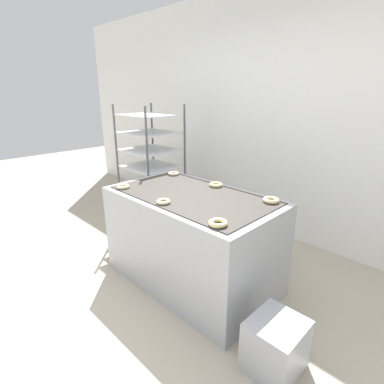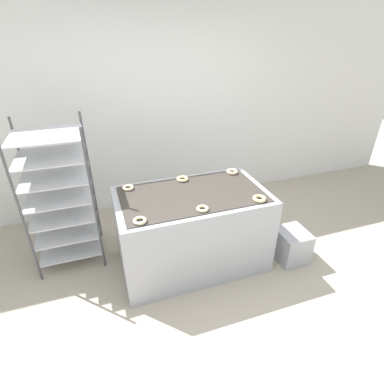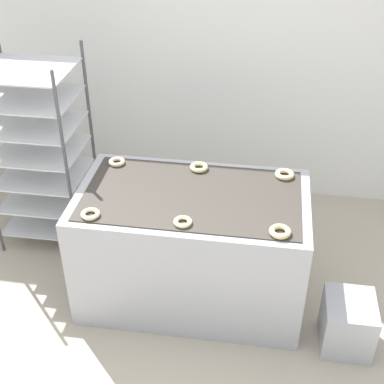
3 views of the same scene
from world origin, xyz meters
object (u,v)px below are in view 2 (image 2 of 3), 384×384
donut_far_center (183,179)px  donut_far_right (232,172)px  baking_rack_cart (60,195)px  glaze_bin (291,245)px  donut_near_left (140,221)px  donut_near_right (259,199)px  donut_far_left (128,188)px  fryer_machine (192,229)px  donut_near_center (203,209)px

donut_far_center → donut_far_right: size_ratio=0.97×
baking_rack_cart → donut_far_center: (1.24, -0.20, 0.08)m
glaze_bin → donut_near_left: (-1.61, -0.01, 0.68)m
baking_rack_cart → donut_far_center: size_ratio=12.34×
donut_near_right → donut_far_left: bearing=151.2°
donut_far_right → donut_far_center: bearing=179.5°
fryer_machine → donut_near_right: size_ratio=11.68×
donut_near_right → donut_far_right: size_ratio=0.99×
donut_near_center → donut_far_right: 0.85m
donut_near_left → donut_near_center: (0.56, 0.01, -0.00)m
donut_far_left → donut_far_right: size_ratio=0.89×
glaze_bin → donut_far_right: donut_far_right is taller
glaze_bin → donut_near_left: donut_near_left is taller
glaze_bin → donut_far_center: bearing=149.0°
donut_far_center → glaze_bin: bearing=-31.0°
donut_far_left → donut_near_right: bearing=-28.8°
donut_near_left → donut_far_right: 1.30m
fryer_machine → donut_far_left: donut_far_left is taller
donut_near_right → donut_far_center: 0.84m
glaze_bin → donut_near_center: 1.25m
baking_rack_cart → donut_far_left: 0.70m
fryer_machine → donut_near_center: (-0.01, -0.31, 0.44)m
donut_near_center → donut_far_left: (-0.57, 0.61, 0.00)m
donut_near_right → donut_near_left: bearing=179.9°
donut_near_right → fryer_machine: bearing=150.2°
donut_near_left → baking_rack_cart: bearing=128.7°
fryer_machine → donut_far_center: size_ratio=11.99×
donut_near_right → donut_far_center: size_ratio=1.03×
donut_near_right → donut_far_center: donut_near_right is taller
baking_rack_cart → donut_near_left: baking_rack_cart is taller
fryer_machine → donut_near_right: donut_near_right is taller
donut_near_left → donut_far_center: (0.57, 0.63, 0.00)m
glaze_bin → donut_far_left: bearing=159.2°
donut_near_left → donut_far_right: (1.14, 0.62, 0.00)m
donut_near_right → donut_far_right: (0.02, 0.63, 0.00)m
donut_near_left → donut_near_center: bearing=0.8°
baking_rack_cart → donut_far_right: bearing=-6.5°
donut_far_left → donut_near_center: bearing=-47.2°
glaze_bin → donut_far_center: 1.39m
glaze_bin → donut_near_center: donut_near_center is taller
baking_rack_cart → donut_near_right: (1.79, -0.83, 0.08)m
donut_near_left → donut_far_right: donut_far_right is taller
donut_near_center → donut_far_center: 0.62m
donut_near_left → donut_far_center: donut_far_center is taller
donut_near_center → donut_near_left: bearing=-179.2°
donut_near_center → baking_rack_cart: bearing=146.1°
baking_rack_cart → glaze_bin: bearing=-19.9°
baking_rack_cart → glaze_bin: baking_rack_cart is taller
baking_rack_cart → donut_near_right: baking_rack_cart is taller
baking_rack_cart → donut_near_left: size_ratio=13.16×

